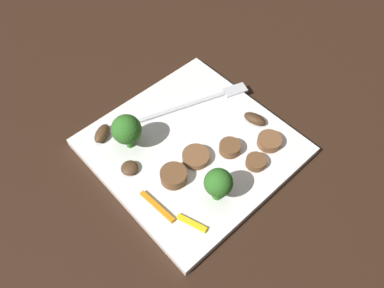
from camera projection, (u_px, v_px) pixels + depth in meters
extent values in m
plane|color=black|center=(192.00, 149.00, 0.51)|extent=(1.40, 1.40, 0.00)
cube|color=white|center=(192.00, 147.00, 0.50)|extent=(0.24, 0.24, 0.01)
cube|color=silver|center=(179.00, 108.00, 0.53)|extent=(0.14, 0.05, 0.00)
cube|color=silver|center=(235.00, 90.00, 0.55)|extent=(0.04, 0.03, 0.00)
cylinder|color=#347525|center=(129.00, 140.00, 0.49)|extent=(0.01, 0.01, 0.02)
sphere|color=#2D6B23|center=(126.00, 129.00, 0.47)|extent=(0.04, 0.04, 0.04)
cylinder|color=#347525|center=(217.00, 191.00, 0.44)|extent=(0.01, 0.01, 0.02)
sphere|color=#2D6B23|center=(218.00, 183.00, 0.43)|extent=(0.03, 0.03, 0.03)
cylinder|color=brown|center=(269.00, 141.00, 0.49)|extent=(0.04, 0.04, 0.01)
cylinder|color=brown|center=(174.00, 176.00, 0.46)|extent=(0.04, 0.04, 0.02)
cylinder|color=brown|center=(196.00, 157.00, 0.48)|extent=(0.04, 0.04, 0.01)
cylinder|color=brown|center=(256.00, 162.00, 0.48)|extent=(0.03, 0.03, 0.01)
cylinder|color=brown|center=(230.00, 148.00, 0.49)|extent=(0.04, 0.04, 0.01)
ellipsoid|color=#422B19|center=(255.00, 119.00, 0.52)|extent=(0.02, 0.03, 0.01)
ellipsoid|color=#4C331E|center=(102.00, 133.00, 0.50)|extent=(0.04, 0.03, 0.01)
ellipsoid|color=#4C331E|center=(129.00, 168.00, 0.47)|extent=(0.03, 0.03, 0.01)
cube|color=yellow|center=(192.00, 223.00, 0.43)|extent=(0.02, 0.04, 0.00)
cube|color=orange|center=(157.00, 207.00, 0.44)|extent=(0.01, 0.06, 0.00)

